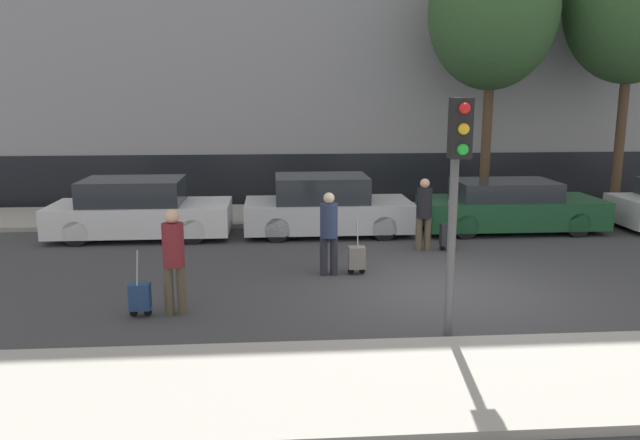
# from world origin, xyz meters

# --- Properties ---
(ground_plane) EXTENTS (80.00, 80.00, 0.00)m
(ground_plane) POSITION_xyz_m (0.00, 0.00, 0.00)
(ground_plane) COLOR #38383A
(sidewalk_near) EXTENTS (28.00, 2.50, 0.12)m
(sidewalk_near) POSITION_xyz_m (0.00, -3.75, 0.06)
(sidewalk_near) COLOR gray
(sidewalk_near) RESTS_ON ground_plane
(sidewalk_far) EXTENTS (28.00, 3.00, 0.12)m
(sidewalk_far) POSITION_xyz_m (0.00, 7.00, 0.06)
(sidewalk_far) COLOR gray
(sidewalk_far) RESTS_ON ground_plane
(parked_car_0) EXTENTS (4.32, 1.90, 1.45)m
(parked_car_0) POSITION_xyz_m (-6.33, 4.73, 0.67)
(parked_car_0) COLOR silver
(parked_car_0) RESTS_ON ground_plane
(parked_car_1) EXTENTS (4.14, 1.89, 1.48)m
(parked_car_1) POSITION_xyz_m (-1.72, 4.75, 0.68)
(parked_car_1) COLOR #B7BABF
(parked_car_1) RESTS_ON ground_plane
(parked_car_2) EXTENTS (4.56, 1.85, 1.30)m
(parked_car_2) POSITION_xyz_m (3.00, 4.73, 0.62)
(parked_car_2) COLOR #194728
(parked_car_2) RESTS_ON ground_plane
(pedestrian_left) EXTENTS (0.35, 0.34, 1.72)m
(pedestrian_left) POSITION_xyz_m (-4.63, -0.95, 0.98)
(pedestrian_left) COLOR #4C4233
(pedestrian_left) RESTS_ON ground_plane
(trolley_left) EXTENTS (0.34, 0.29, 1.08)m
(trolley_left) POSITION_xyz_m (-5.17, -1.01, 0.33)
(trolley_left) COLOR navy
(trolley_left) RESTS_ON ground_plane
(pedestrian_center) EXTENTS (0.35, 0.34, 1.63)m
(pedestrian_center) POSITION_xyz_m (-1.98, 1.07, 0.92)
(pedestrian_center) COLOR #23232D
(pedestrian_center) RESTS_ON ground_plane
(trolley_center) EXTENTS (0.34, 0.29, 1.09)m
(trolley_center) POSITION_xyz_m (-1.43, 1.08, 0.33)
(trolley_center) COLOR slate
(trolley_center) RESTS_ON ground_plane
(pedestrian_right) EXTENTS (0.35, 0.34, 1.64)m
(pedestrian_right) POSITION_xyz_m (0.31, 2.85, 0.92)
(pedestrian_right) COLOR #4C4233
(pedestrian_right) RESTS_ON ground_plane
(trolley_right) EXTENTS (0.34, 0.29, 1.15)m
(trolley_right) POSITION_xyz_m (0.86, 2.81, 0.36)
(trolley_right) COLOR #262628
(trolley_right) RESTS_ON ground_plane
(traffic_light) EXTENTS (0.28, 0.47, 3.42)m
(traffic_light) POSITION_xyz_m (-0.55, -2.37, 2.45)
(traffic_light) COLOR #515154
(traffic_light) RESTS_ON ground_plane
(bare_tree_near_crossing) EXTENTS (3.60, 3.60, 7.85)m
(bare_tree_near_crossing) POSITION_xyz_m (3.14, 7.11, 5.75)
(bare_tree_near_crossing) COLOR #4C3826
(bare_tree_near_crossing) RESTS_ON sidewalk_far
(bare_tree_down_street) EXTENTS (3.78, 3.78, 8.25)m
(bare_tree_down_street) POSITION_xyz_m (7.12, 7.02, 6.04)
(bare_tree_down_street) COLOR #4C3826
(bare_tree_down_street) RESTS_ON sidewalk_far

